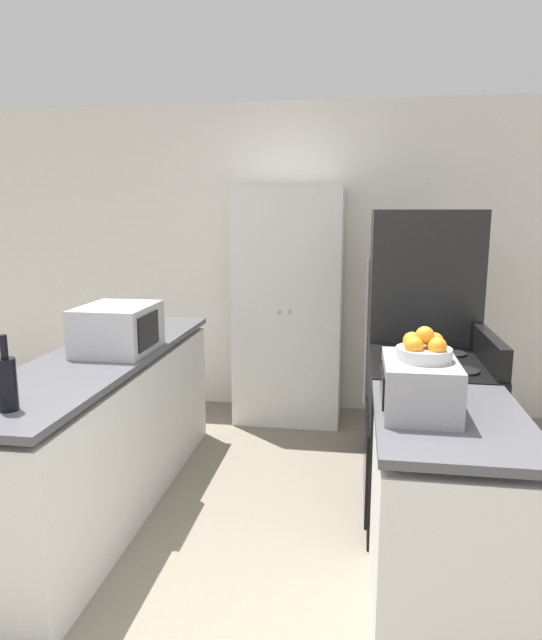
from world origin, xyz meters
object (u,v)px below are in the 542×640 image
Objects in this scene: toaster_oven at (419,386)px; microwave at (118,328)px; refrigerator at (419,340)px; pantry_cabinet at (289,306)px; fruit_bowl at (424,349)px; wine_bottle at (7,382)px; stove at (427,441)px.

microwave is at bearing 154.11° from toaster_oven.
refrigerator is at bearing 84.22° from toaster_oven.
fruit_bowl is at bearing -70.54° from pantry_cabinet.
microwave is at bearing -155.74° from refrigerator.
pantry_cabinet is 4.58× the size of toaster_oven.
wine_bottle is (-0.03, -1.02, -0.02)m from microwave.
stove is at bearing 0.83° from microwave.
fruit_bowl is (1.65, 0.23, 0.14)m from wine_bottle.
pantry_cabinet is 2.68m from wine_bottle.
pantry_cabinet reaches higher than wine_bottle.
refrigerator is (0.01, 0.77, 0.39)m from stove.
wine_bottle is at bearing -107.99° from pantry_cabinet.
refrigerator reaches higher than stove.
refrigerator is 1.59m from toaster_oven.
microwave is at bearing 88.52° from wine_bottle.
wine_bottle is 0.75× the size of toaster_oven.
fruit_bowl is at bearing -26.98° from toaster_oven.
wine_bottle is at bearing -91.48° from microwave.
microwave is 2.27× the size of fruit_bowl.
fruit_bowl is (-0.15, -1.58, 0.32)m from refrigerator.
microwave is 1.57× the size of wine_bottle.
refrigerator is 7.95× the size of fruit_bowl.
refrigerator is (0.97, -0.73, -0.09)m from pantry_cabinet.
pantry_cabinet is at bearing 72.01° from wine_bottle.
pantry_cabinet is at bearing 122.44° from stove.
microwave is 1.02m from wine_bottle.
pantry_cabinet reaches higher than microwave.
pantry_cabinet is 1.11× the size of refrigerator.
stove is at bearing 30.37° from wine_bottle.
wine_bottle is (-1.79, -1.82, 0.17)m from refrigerator.
stove is 2.19× the size of microwave.
stove is (0.96, -1.50, -0.48)m from pantry_cabinet.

